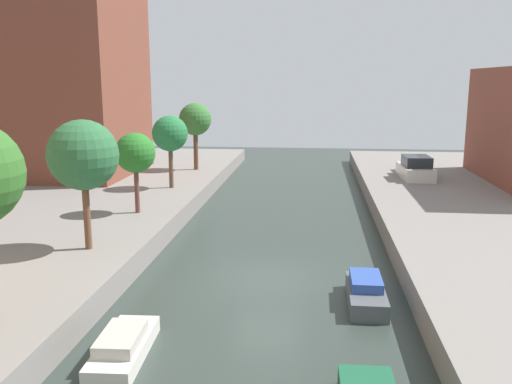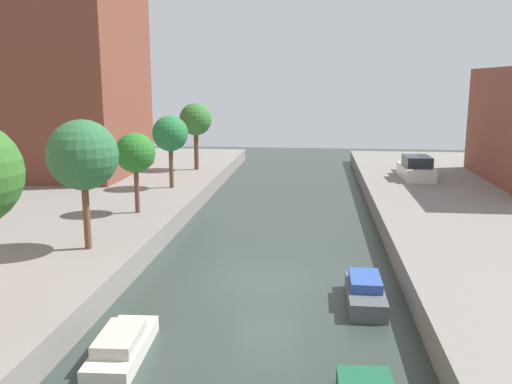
{
  "view_description": "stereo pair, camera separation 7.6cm",
  "coord_description": "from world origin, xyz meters",
  "px_view_note": "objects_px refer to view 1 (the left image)",
  "views": [
    {
      "loc": [
        1.71,
        -19.7,
        7.46
      ],
      "look_at": [
        -1.32,
        8.25,
        1.72
      ],
      "focal_mm": 38.3,
      "sensor_mm": 36.0,
      "label": 1
    },
    {
      "loc": [
        1.79,
        -19.69,
        7.46
      ],
      "look_at": [
        -1.32,
        8.25,
        1.72
      ],
      "focal_mm": 38.3,
      "sensor_mm": 36.0,
      "label": 2
    }
  ],
  "objects_px": {
    "street_tree_3": "(135,153)",
    "street_tree_5": "(195,120)",
    "street_tree_4": "(170,134)",
    "parked_car": "(416,169)",
    "moored_boat_right_2": "(366,293)",
    "moored_boat_left_2": "(123,346)",
    "street_tree_2": "(83,156)"
  },
  "relations": [
    {
      "from": "parked_car",
      "to": "moored_boat_left_2",
      "type": "relative_size",
      "value": 1.25
    },
    {
      "from": "parked_car",
      "to": "moored_boat_right_2",
      "type": "height_order",
      "value": "parked_car"
    },
    {
      "from": "parked_car",
      "to": "moored_boat_left_2",
      "type": "distance_m",
      "value": 26.72
    },
    {
      "from": "parked_car",
      "to": "street_tree_2",
      "type": "bearing_deg",
      "value": -131.55
    },
    {
      "from": "street_tree_3",
      "to": "moored_boat_right_2",
      "type": "relative_size",
      "value": 1.25
    },
    {
      "from": "street_tree_4",
      "to": "moored_boat_right_2",
      "type": "bearing_deg",
      "value": -53.83
    },
    {
      "from": "street_tree_5",
      "to": "parked_car",
      "type": "height_order",
      "value": "street_tree_5"
    },
    {
      "from": "street_tree_3",
      "to": "moored_boat_left_2",
      "type": "relative_size",
      "value": 1.17
    },
    {
      "from": "street_tree_3",
      "to": "moored_boat_left_2",
      "type": "bearing_deg",
      "value": -73.69
    },
    {
      "from": "street_tree_5",
      "to": "parked_car",
      "type": "bearing_deg",
      "value": -7.85
    },
    {
      "from": "street_tree_3",
      "to": "parked_car",
      "type": "xyz_separation_m",
      "value": [
        15.51,
        11.49,
        -2.33
      ]
    },
    {
      "from": "street_tree_2",
      "to": "street_tree_5",
      "type": "bearing_deg",
      "value": 90.0
    },
    {
      "from": "street_tree_3",
      "to": "street_tree_5",
      "type": "distance_m",
      "value": 13.65
    },
    {
      "from": "street_tree_4",
      "to": "street_tree_3",
      "type": "bearing_deg",
      "value": -90.0
    },
    {
      "from": "street_tree_5",
      "to": "parked_car",
      "type": "distance_m",
      "value": 15.94
    },
    {
      "from": "street_tree_3",
      "to": "moored_boat_right_2",
      "type": "bearing_deg",
      "value": -36.84
    },
    {
      "from": "street_tree_3",
      "to": "street_tree_5",
      "type": "xyz_separation_m",
      "value": [
        0.0,
        13.63,
        0.67
      ]
    },
    {
      "from": "street_tree_3",
      "to": "parked_car",
      "type": "height_order",
      "value": "street_tree_3"
    },
    {
      "from": "parked_car",
      "to": "moored_boat_right_2",
      "type": "distance_m",
      "value": 20.07
    },
    {
      "from": "street_tree_4",
      "to": "parked_car",
      "type": "distance_m",
      "value": 16.5
    },
    {
      "from": "moored_boat_left_2",
      "to": "street_tree_3",
      "type": "bearing_deg",
      "value": 106.31
    },
    {
      "from": "street_tree_2",
      "to": "street_tree_4",
      "type": "height_order",
      "value": "street_tree_2"
    },
    {
      "from": "street_tree_2",
      "to": "parked_car",
      "type": "bearing_deg",
      "value": 48.45
    },
    {
      "from": "street_tree_4",
      "to": "street_tree_5",
      "type": "height_order",
      "value": "street_tree_5"
    },
    {
      "from": "moored_boat_left_2",
      "to": "parked_car",
      "type": "bearing_deg",
      "value": 63.56
    },
    {
      "from": "street_tree_3",
      "to": "moored_boat_right_2",
      "type": "xyz_separation_m",
      "value": [
        10.57,
        -7.92,
        -3.59
      ]
    },
    {
      "from": "street_tree_3",
      "to": "street_tree_4",
      "type": "distance_m",
      "value": 6.55
    },
    {
      "from": "street_tree_3",
      "to": "moored_boat_left_2",
      "type": "distance_m",
      "value": 13.43
    },
    {
      "from": "street_tree_2",
      "to": "street_tree_3",
      "type": "relative_size",
      "value": 1.26
    },
    {
      "from": "street_tree_2",
      "to": "moored_boat_left_2",
      "type": "bearing_deg",
      "value": -60.42
    },
    {
      "from": "street_tree_3",
      "to": "street_tree_5",
      "type": "relative_size",
      "value": 0.82
    },
    {
      "from": "street_tree_5",
      "to": "street_tree_4",
      "type": "bearing_deg",
      "value": -90.0
    }
  ]
}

